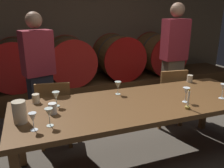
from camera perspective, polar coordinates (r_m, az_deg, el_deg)
name	(u,v)px	position (r m, az deg, el deg)	size (l,w,h in m)	color
back_wall	(87,31)	(4.95, -6.27, 12.90)	(6.95, 0.24, 2.52)	brown
barrel_shelf	(95,88)	(4.65, -4.17, -0.91)	(6.26, 0.90, 0.37)	brown
wine_barrel_far_left	(15,64)	(4.34, -22.95, 4.65)	(0.85, 0.84, 0.85)	#513319
wine_barrel_center_left	(70,60)	(4.39, -10.46, 5.91)	(0.85, 0.84, 0.85)	brown
wine_barrel_center_right	(118,56)	(4.65, 1.50, 6.86)	(0.85, 0.84, 0.85)	brown
wine_barrel_far_right	(159,54)	(5.07, 11.63, 7.43)	(0.85, 0.84, 0.85)	brown
dining_table	(141,107)	(2.48, 7.18, -5.71)	(2.66, 0.94, 0.76)	brown
chair_left	(55,111)	(2.97, -14.07, -6.44)	(0.45, 0.45, 0.88)	brown
chair_right	(169,95)	(3.51, 14.00, -2.55)	(0.44, 0.44, 0.88)	brown
guest_left	(39,76)	(3.17, -17.62, 1.90)	(0.43, 0.34, 1.67)	black
guest_right	(173,59)	(3.84, 15.04, 5.97)	(0.38, 0.24, 1.80)	brown
candle_center	(188,103)	(2.37, 18.36, -4.58)	(0.05, 0.05, 0.21)	olive
pitcher	(20,112)	(2.12, -22.00, -6.49)	(0.11, 0.11, 0.20)	beige
wine_glass_far_left	(33,118)	(1.95, -19.10, -8.02)	(0.06, 0.06, 0.15)	white
wine_glass_left	(49,113)	(1.97, -15.41, -6.98)	(0.07, 0.07, 0.16)	silver
wine_glass_center_left	(56,96)	(2.36, -13.74, -2.91)	(0.07, 0.07, 0.15)	silver
wine_glass_center_right	(118,85)	(2.62, 1.49, -0.35)	(0.07, 0.07, 0.15)	silver
wine_glass_right	(186,91)	(2.51, 17.97, -1.77)	(0.07, 0.07, 0.16)	white
wine_glass_far_right	(223,88)	(2.76, 25.90, -0.87)	(0.07, 0.07, 0.17)	white
cup_left	(36,99)	(2.52, -18.41, -3.45)	(0.08, 0.08, 0.10)	beige
cup_center	(53,109)	(2.22, -14.55, -5.93)	(0.08, 0.08, 0.10)	white
cup_right	(190,79)	(3.25, 18.78, 1.28)	(0.07, 0.07, 0.10)	beige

